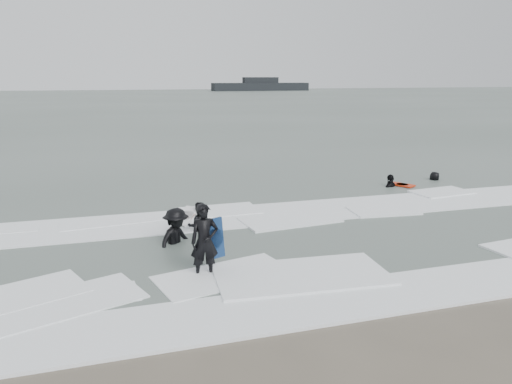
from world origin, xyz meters
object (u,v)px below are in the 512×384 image
object	(u,v)px
surfer_wading	(199,232)
surfer_breaker	(177,245)
surfer_right_near	(390,188)
surfer_right_far	(434,181)
vessel_horizon	(260,86)
surfer_centre	(205,277)

from	to	relation	value
surfer_wading	surfer_breaker	distance (m)	1.29
surfer_right_near	surfer_right_far	xyz separation A→B (m)	(2.59, 0.64, 0.00)
surfer_right_near	surfer_breaker	bearing A→B (deg)	1.43
surfer_breaker	surfer_right_far	bearing A→B (deg)	-16.40
vessel_horizon	surfer_right_near	bearing A→B (deg)	-104.49
surfer_wading	surfer_right_far	size ratio (longest dim) A/B	0.94
surfer_wading	surfer_breaker	bearing A→B (deg)	56.98
surfer_wading	surfer_right_far	bearing A→B (deg)	-152.93
surfer_breaker	surfer_right_far	xyz separation A→B (m)	(12.16, 5.42, 0.00)
surfer_centre	surfer_wading	size ratio (longest dim) A/B	1.20
surfer_centre	vessel_horizon	distance (m)	145.27
surfer_wading	surfer_right_far	distance (m)	12.18
surfer_right_far	surfer_wading	bearing A→B (deg)	3.21
surfer_breaker	vessel_horizon	xyz separation A→B (m)	(43.55, 136.27, 1.50)
surfer_wading	surfer_right_near	bearing A→B (deg)	-150.85
surfer_wading	surfer_breaker	xyz separation A→B (m)	(-0.81, -1.00, 0.00)
surfer_centre	surfer_right_near	size ratio (longest dim) A/B	1.03
surfer_breaker	surfer_right_near	size ratio (longest dim) A/B	1.11
surfer_wading	vessel_horizon	bearing A→B (deg)	-101.73
surfer_centre	surfer_right_near	distance (m)	11.70
surfer_centre	surfer_breaker	xyz separation A→B (m)	(-0.35, 2.42, 0.00)
surfer_right_near	vessel_horizon	xyz separation A→B (m)	(33.98, 131.48, 1.50)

